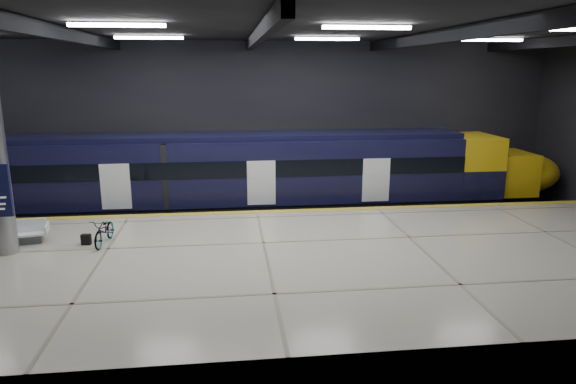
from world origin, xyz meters
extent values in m
plane|color=black|center=(0.00, 0.00, 0.00)|extent=(30.00, 30.00, 0.00)
cube|color=black|center=(0.00, 8.00, 4.00)|extent=(30.00, 0.10, 8.00)
cube|color=black|center=(0.00, -8.00, 4.00)|extent=(30.00, 0.10, 8.00)
cube|color=black|center=(0.00, 0.00, 8.00)|extent=(30.00, 16.00, 0.10)
cube|color=black|center=(-6.00, 0.00, 7.75)|extent=(0.25, 16.00, 0.40)
cube|color=black|center=(0.00, 0.00, 7.75)|extent=(0.25, 16.00, 0.40)
cube|color=black|center=(6.00, 0.00, 7.75)|extent=(0.25, 16.00, 0.40)
cube|color=white|center=(-4.00, -2.00, 7.88)|extent=(2.60, 0.18, 0.10)
cube|color=white|center=(3.00, -2.00, 7.88)|extent=(2.60, 0.18, 0.10)
cube|color=white|center=(-4.00, 4.00, 7.88)|extent=(2.60, 0.18, 0.10)
cube|color=white|center=(3.00, 4.00, 7.88)|extent=(2.60, 0.18, 0.10)
cube|color=white|center=(10.00, 4.00, 7.88)|extent=(2.60, 0.18, 0.10)
cube|color=#BFB3A2|center=(0.00, -2.50, 0.55)|extent=(30.00, 11.00, 1.10)
cube|color=gold|center=(0.00, 2.75, 1.11)|extent=(30.00, 0.40, 0.01)
cube|color=gray|center=(0.00, 4.78, 0.08)|extent=(30.00, 0.08, 0.16)
cube|color=gray|center=(0.00, 6.22, 0.08)|extent=(30.00, 0.08, 0.16)
cube|color=black|center=(-2.72, 5.50, 0.55)|extent=(24.00, 2.58, 0.80)
cube|color=black|center=(-2.72, 5.50, 2.33)|extent=(24.00, 2.80, 2.75)
cube|color=black|center=(-2.72, 5.50, 3.82)|extent=(24.00, 2.30, 0.24)
cube|color=black|center=(-2.72, 4.09, 2.60)|extent=(24.00, 0.04, 0.70)
cube|color=white|center=(0.28, 4.08, 2.00)|extent=(1.20, 0.05, 1.90)
cube|color=gold|center=(10.28, 5.50, 2.33)|extent=(2.00, 2.80, 2.75)
ellipsoid|color=gold|center=(12.88, 5.50, 1.85)|extent=(3.60, 2.52, 1.90)
cube|color=black|center=(10.58, 5.50, 2.50)|extent=(1.60, 2.38, 0.80)
cube|color=#595B60|center=(-8.03, -0.15, 1.23)|extent=(1.48, 0.71, 0.27)
cube|color=white|center=(-8.03, -0.15, 1.44)|extent=(1.89, 1.09, 0.07)
cube|color=white|center=(-8.03, -0.15, 1.69)|extent=(1.76, 0.41, 0.44)
cube|color=white|center=(-7.16, 0.03, 1.54)|extent=(0.20, 0.75, 0.27)
imported|color=#99999E|center=(-5.19, -0.50, 1.55)|extent=(0.78, 1.77, 0.90)
cube|color=black|center=(-5.79, -0.50, 1.28)|extent=(0.32, 0.21, 0.35)
camera|label=1|loc=(-1.08, -17.13, 6.73)|focal=32.00mm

